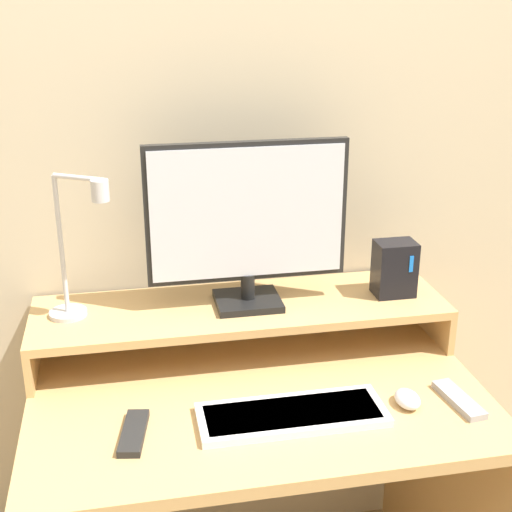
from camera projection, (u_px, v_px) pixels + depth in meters
wall_back at (227, 149)px, 1.89m from camera, size 6.00×0.05×2.50m
desk at (256, 467)px, 1.79m from camera, size 1.07×0.72×0.76m
monitor_shelf at (241, 311)px, 1.86m from camera, size 1.07×0.31×0.12m
monitor at (247, 220)px, 1.77m from camera, size 0.51×0.15×0.43m
desk_lamp at (77, 253)px, 1.71m from camera, size 0.17×0.13×0.37m
router_dock at (394, 268)px, 1.88m from camera, size 0.10×0.08×0.15m
keyboard at (292, 414)px, 1.58m from camera, size 0.42×0.15×0.02m
mouse at (407, 399)px, 1.63m from camera, size 0.06×0.08×0.03m
remote_control at (134, 433)px, 1.52m from camera, size 0.08×0.16×0.02m
remote_secondary at (459, 400)px, 1.64m from camera, size 0.07×0.17×0.02m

